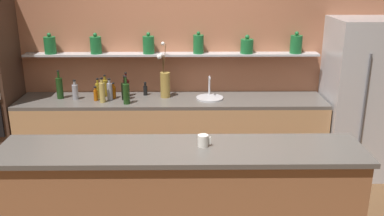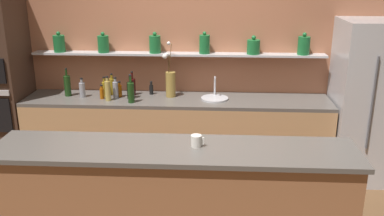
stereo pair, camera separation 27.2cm
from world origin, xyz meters
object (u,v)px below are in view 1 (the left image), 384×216
bottle_sauce_9 (96,95)px  refrigerator (366,99)px  bottle_wine_11 (126,93)px  bottle_wine_5 (125,91)px  bottle_oil_10 (98,90)px  bottle_sauce_3 (145,90)px  flower_vase (165,82)px  coffee_mug (203,141)px  sink_fixture (210,97)px  bottle_spirit_2 (110,91)px  bottle_oil_1 (105,88)px  bottle_wine_6 (126,88)px  bottle_sauce_7 (114,92)px  bottle_spirit_4 (102,92)px  bottle_wine_8 (60,88)px  bottle_spirit_0 (75,91)px

bottle_sauce_9 → refrigerator: bearing=0.2°
bottle_wine_11 → bottle_wine_5: bearing=103.5°
bottle_oil_10 → bottle_wine_11: size_ratio=0.74×
bottle_sauce_3 → flower_vase: bearing=-19.4°
bottle_wine_11 → coffee_mug: size_ratio=3.04×
sink_fixture → bottle_spirit_2: 1.17m
bottle_oil_10 → bottle_wine_5: bearing=-10.6°
bottle_oil_1 → bottle_wine_6: (0.25, -0.01, 0.00)m
sink_fixture → bottle_sauce_7: (-1.13, 0.03, 0.06)m
bottle_spirit_4 → bottle_sauce_9: size_ratio=1.70×
bottle_oil_1 → bottle_spirit_2: (0.08, -0.16, 0.00)m
bottle_spirit_4 → bottle_oil_10: bottle_spirit_4 is taller
bottle_sauce_3 → bottle_sauce_9: (-0.55, -0.22, 0.00)m
bottle_wine_8 → bottle_wine_6: bearing=5.9°
refrigerator → bottle_spirit_0: 3.40m
bottle_wine_6 → bottle_sauce_3: bearing=11.5°
flower_vase → bottle_wine_11: (-0.42, -0.26, -0.06)m
flower_vase → bottle_spirit_0: bearing=-175.7°
sink_fixture → bottle_sauce_9: size_ratio=1.88×
refrigerator → flower_vase: 2.37m
bottle_spirit_0 → bottle_oil_1: (0.33, 0.13, 0.01)m
flower_vase → bottle_spirit_0: flower_vase is taller
refrigerator → bottle_sauce_7: (-2.96, 0.08, 0.07)m
coffee_mug → bottle_wine_8: bearing=134.2°
bottle_spirit_2 → bottle_sauce_7: 0.07m
bottle_wine_6 → bottle_oil_10: 0.33m
bottle_wine_8 → bottle_wine_11: (0.81, -0.22, -0.01)m
bottle_spirit_0 → refrigerator: bearing=-0.7°
bottle_sauce_9 → bottle_spirit_4: bearing=-36.9°
bottle_oil_1 → bottle_wine_8: bottle_wine_8 is taller
bottle_spirit_0 → bottle_wine_6: bearing=11.6°
refrigerator → bottle_sauce_3: refrigerator is taller
bottle_wine_6 → bottle_sauce_9: 0.38m
bottle_wine_5 → bottle_oil_10: bottle_wine_5 is taller
bottle_wine_8 → coffee_mug: bottle_wine_8 is taller
bottle_sauce_9 → coffee_mug: size_ratio=1.59×
refrigerator → bottle_oil_1: (-3.07, 0.17, 0.10)m
bottle_sauce_9 → bottle_wine_11: (0.37, -0.13, 0.05)m
refrigerator → sink_fixture: bearing=178.5°
flower_vase → bottle_oil_1: size_ratio=2.52×
bottle_wine_6 → bottle_oil_1: bearing=177.3°
flower_vase → bottle_sauce_9: flower_vase is taller
sink_fixture → bottle_spirit_2: bottle_spirit_2 is taller
sink_fixture → bottle_spirit_4: size_ratio=1.10×
refrigerator → flower_vase: (-2.36, 0.12, 0.18)m
bottle_spirit_2 → bottle_sauce_9: 0.17m
bottle_spirit_2 → bottle_sauce_9: size_ratio=1.51×
bottle_spirit_0 → bottle_wine_11: size_ratio=0.72×
bottle_sauce_9 → bottle_sauce_7: bearing=25.1°
bottle_wine_5 → coffee_mug: size_ratio=2.73×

